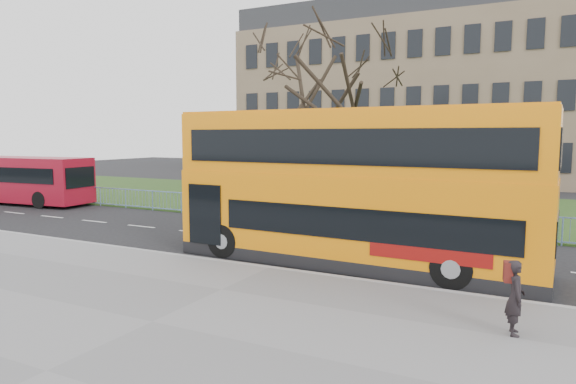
% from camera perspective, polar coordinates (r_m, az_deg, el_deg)
% --- Properties ---
extents(ground, '(120.00, 120.00, 0.00)m').
position_cam_1_polar(ground, '(17.23, 0.51, -7.56)').
color(ground, black).
rests_on(ground, ground).
extents(pavement, '(80.00, 10.50, 0.12)m').
position_cam_1_polar(pavement, '(11.84, -14.83, -14.02)').
color(pavement, slate).
rests_on(pavement, ground).
extents(kerb, '(80.00, 0.20, 0.14)m').
position_cam_1_polar(kerb, '(15.88, -2.04, -8.51)').
color(kerb, gray).
rests_on(kerb, ground).
extents(grass_verge, '(80.00, 15.40, 0.08)m').
position_cam_1_polar(grass_verge, '(30.46, 12.72, -1.56)').
color(grass_verge, '#203D16').
rests_on(grass_verge, ground).
extents(guard_railing, '(40.00, 0.12, 1.10)m').
position_cam_1_polar(guard_railing, '(23.09, 7.92, -2.67)').
color(guard_railing, '#7192C9').
rests_on(guard_railing, ground).
extents(bare_tree, '(7.66, 7.66, 10.94)m').
position_cam_1_polar(bare_tree, '(27.10, 4.44, 9.30)').
color(bare_tree, black).
rests_on(bare_tree, grass_verge).
extents(civic_building, '(30.00, 15.00, 14.00)m').
position_cam_1_polar(civic_building, '(51.56, 13.35, 9.34)').
color(civic_building, '#77634B').
rests_on(civic_building, ground).
extents(yellow_bus, '(11.67, 3.07, 4.86)m').
position_cam_1_polar(yellow_bus, '(16.38, 7.17, 0.93)').
color(yellow_bus, orange).
rests_on(yellow_bus, ground).
extents(red_bus, '(10.89, 3.34, 2.83)m').
position_cam_1_polar(red_bus, '(35.48, -28.30, 1.32)').
color(red_bus, maroon).
rests_on(red_bus, ground).
extents(pedestrian, '(0.47, 0.62, 1.53)m').
position_cam_1_polar(pedestrian, '(11.49, 23.93, -10.67)').
color(pedestrian, black).
rests_on(pedestrian, pavement).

